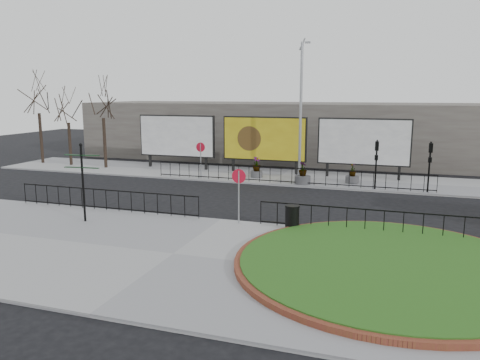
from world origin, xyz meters
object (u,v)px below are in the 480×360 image
at_px(planter_a, 256,169).
at_px(planter_b, 303,176).
at_px(lamp_post, 301,109).
at_px(fingerpost_sign, 82,175).
at_px(litter_bin, 292,217).
at_px(billboard_mid, 264,139).
at_px(planter_c, 352,176).

relative_size(planter_a, planter_b, 0.98).
xyz_separation_m(lamp_post, planter_b, (0.49, -1.40, -4.22)).
height_order(fingerpost_sign, litter_bin, fingerpost_sign).
xyz_separation_m(fingerpost_sign, planter_a, (4.29, 13.30, -1.59)).
xyz_separation_m(billboard_mid, planter_c, (6.52, -2.07, -2.02)).
relative_size(billboard_mid, litter_bin, 5.86).
distance_m(lamp_post, planter_b, 4.47).
relative_size(litter_bin, planter_c, 0.81).
xyz_separation_m(billboard_mid, fingerpost_sign, (-4.29, -15.27, -0.31)).
relative_size(fingerpost_sign, litter_bin, 3.39).
bearing_deg(planter_a, lamp_post, 0.00).
height_order(fingerpost_sign, planter_c, fingerpost_sign).
relative_size(billboard_mid, fingerpost_sign, 1.73).
distance_m(billboard_mid, planter_a, 2.74).
xyz_separation_m(billboard_mid, planter_b, (3.50, -3.37, -1.99)).
distance_m(litter_bin, planter_c, 11.60).
height_order(lamp_post, fingerpost_sign, lamp_post).
distance_m(fingerpost_sign, planter_a, 14.06).
relative_size(billboard_mid, lamp_post, 0.67).
distance_m(fingerpost_sign, planter_b, 14.32).
xyz_separation_m(lamp_post, planter_c, (3.51, -0.10, -4.25)).
xyz_separation_m(billboard_mid, planter_a, (-0.00, -1.97, -1.91)).
bearing_deg(fingerpost_sign, billboard_mid, 72.01).
bearing_deg(fingerpost_sign, lamp_post, 58.94).
distance_m(fingerpost_sign, planter_c, 17.14).
height_order(lamp_post, planter_b, lamp_post).
xyz_separation_m(planter_b, planter_c, (3.02, 1.30, -0.03)).
distance_m(billboard_mid, lamp_post, 4.23).
bearing_deg(billboard_mid, planter_b, -43.89).
xyz_separation_m(fingerpost_sign, litter_bin, (9.27, 1.70, -1.63)).
bearing_deg(litter_bin, planter_c, 82.41).
relative_size(lamp_post, litter_bin, 8.73).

